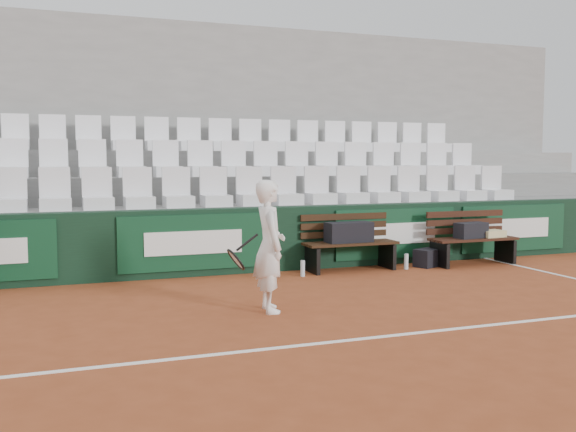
{
  "coord_description": "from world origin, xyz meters",
  "views": [
    {
      "loc": [
        -2.14,
        -5.46,
        1.73
      ],
      "look_at": [
        0.76,
        2.4,
        1.0
      ],
      "focal_mm": 40.0,
      "sensor_mm": 36.0,
      "label": 1
    }
  ],
  "objects_px": {
    "bench_left": "(351,256)",
    "water_bottle_far": "(406,262)",
    "bench_right": "(473,251)",
    "sports_bag_ground": "(428,258)",
    "sports_bag_right": "(471,230)",
    "tennis_player": "(269,246)",
    "water_bottle_near": "(303,268)",
    "sports_bag_left": "(349,232)"
  },
  "relations": [
    {
      "from": "bench_left",
      "to": "water_bottle_far",
      "type": "distance_m",
      "value": 0.91
    },
    {
      "from": "bench_right",
      "to": "sports_bag_ground",
      "type": "xyz_separation_m",
      "value": [
        -0.79,
        0.11,
        -0.08
      ]
    },
    {
      "from": "bench_right",
      "to": "sports_bag_right",
      "type": "height_order",
      "value": "sports_bag_right"
    },
    {
      "from": "bench_left",
      "to": "tennis_player",
      "type": "relative_size",
      "value": 0.99
    },
    {
      "from": "sports_bag_right",
      "to": "tennis_player",
      "type": "height_order",
      "value": "tennis_player"
    },
    {
      "from": "water_bottle_near",
      "to": "water_bottle_far",
      "type": "xyz_separation_m",
      "value": [
        1.77,
        0.01,
        0.0
      ]
    },
    {
      "from": "sports_bag_right",
      "to": "water_bottle_near",
      "type": "bearing_deg",
      "value": -179.68
    },
    {
      "from": "bench_left",
      "to": "sports_bag_ground",
      "type": "distance_m",
      "value": 1.36
    },
    {
      "from": "bench_right",
      "to": "sports_bag_left",
      "type": "height_order",
      "value": "sports_bag_left"
    },
    {
      "from": "sports_bag_left",
      "to": "sports_bag_ground",
      "type": "bearing_deg",
      "value": -4.06
    },
    {
      "from": "water_bottle_far",
      "to": "tennis_player",
      "type": "bearing_deg",
      "value": -146.71
    },
    {
      "from": "water_bottle_far",
      "to": "bench_right",
      "type": "bearing_deg",
      "value": 0.57
    },
    {
      "from": "sports_bag_ground",
      "to": "tennis_player",
      "type": "height_order",
      "value": "tennis_player"
    },
    {
      "from": "sports_bag_ground",
      "to": "tennis_player",
      "type": "relative_size",
      "value": 0.31
    },
    {
      "from": "tennis_player",
      "to": "water_bottle_far",
      "type": "bearing_deg",
      "value": 33.29
    },
    {
      "from": "bench_right",
      "to": "water_bottle_far",
      "type": "bearing_deg",
      "value": -179.43
    },
    {
      "from": "sports_bag_ground",
      "to": "water_bottle_near",
      "type": "height_order",
      "value": "sports_bag_ground"
    },
    {
      "from": "bench_right",
      "to": "sports_bag_right",
      "type": "relative_size",
      "value": 2.74
    },
    {
      "from": "water_bottle_near",
      "to": "water_bottle_far",
      "type": "height_order",
      "value": "water_bottle_far"
    },
    {
      "from": "sports_bag_ground",
      "to": "sports_bag_left",
      "type": "bearing_deg",
      "value": 175.94
    },
    {
      "from": "bench_left",
      "to": "sports_bag_right",
      "type": "height_order",
      "value": "sports_bag_right"
    },
    {
      "from": "water_bottle_far",
      "to": "water_bottle_near",
      "type": "bearing_deg",
      "value": -179.66
    },
    {
      "from": "sports_bag_ground",
      "to": "tennis_player",
      "type": "distance_m",
      "value": 4.04
    },
    {
      "from": "bench_left",
      "to": "bench_right",
      "type": "relative_size",
      "value": 1.0
    },
    {
      "from": "sports_bag_left",
      "to": "water_bottle_near",
      "type": "height_order",
      "value": "sports_bag_left"
    },
    {
      "from": "water_bottle_near",
      "to": "tennis_player",
      "type": "relative_size",
      "value": 0.16
    },
    {
      "from": "sports_bag_right",
      "to": "water_bottle_far",
      "type": "height_order",
      "value": "sports_bag_right"
    },
    {
      "from": "water_bottle_far",
      "to": "bench_left",
      "type": "bearing_deg",
      "value": 165.73
    },
    {
      "from": "bench_left",
      "to": "tennis_player",
      "type": "height_order",
      "value": "tennis_player"
    },
    {
      "from": "bench_left",
      "to": "bench_right",
      "type": "distance_m",
      "value": 2.16
    },
    {
      "from": "bench_right",
      "to": "water_bottle_near",
      "type": "bearing_deg",
      "value": -179.56
    },
    {
      "from": "bench_right",
      "to": "water_bottle_near",
      "type": "xyz_separation_m",
      "value": [
        -3.05,
        -0.02,
        -0.1
      ]
    },
    {
      "from": "sports_bag_left",
      "to": "sports_bag_ground",
      "type": "xyz_separation_m",
      "value": [
        1.39,
        -0.1,
        -0.46
      ]
    },
    {
      "from": "bench_right",
      "to": "sports_bag_right",
      "type": "xyz_separation_m",
      "value": [
        -0.06,
        -0.01,
        0.35
      ]
    },
    {
      "from": "sports_bag_right",
      "to": "sports_bag_ground",
      "type": "height_order",
      "value": "sports_bag_right"
    },
    {
      "from": "water_bottle_far",
      "to": "tennis_player",
      "type": "height_order",
      "value": "tennis_player"
    },
    {
      "from": "water_bottle_far",
      "to": "sports_bag_left",
      "type": "bearing_deg",
      "value": 166.41
    },
    {
      "from": "bench_left",
      "to": "water_bottle_near",
      "type": "relative_size",
      "value": 6.21
    },
    {
      "from": "sports_bag_left",
      "to": "bench_right",
      "type": "bearing_deg",
      "value": -5.4
    },
    {
      "from": "bench_right",
      "to": "water_bottle_far",
      "type": "distance_m",
      "value": 1.28
    },
    {
      "from": "sports_bag_right",
      "to": "water_bottle_near",
      "type": "relative_size",
      "value": 2.26
    },
    {
      "from": "water_bottle_far",
      "to": "sports_bag_ground",
      "type": "bearing_deg",
      "value": 13.83
    }
  ]
}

